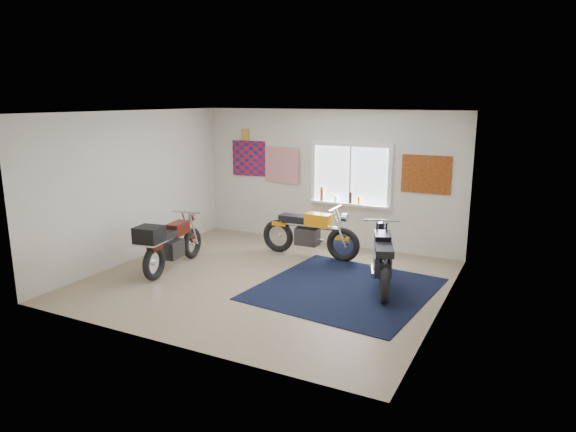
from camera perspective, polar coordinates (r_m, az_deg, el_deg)
The scene contains 10 objects.
ground at distance 8.47m, azimuth -2.29°, elevation -7.13°, with size 5.50×5.50×0.00m, color #9E896B.
room_shell at distance 8.05m, azimuth -2.40°, elevation 3.89°, with size 5.50×5.50×5.50m.
navy_rug at distance 8.13m, azimuth 6.33°, elevation -8.04°, with size 2.50×2.60×0.01m, color black.
window_assembly at distance 10.12m, azimuth 6.96°, elevation 4.12°, with size 1.66×0.17×1.26m.
oil_bottles at distance 10.20m, azimuth 5.38°, elevation 2.20°, with size 0.84×0.07×0.28m.
flag_display at distance 11.08m, azimuth -4.80°, elevation 8.99°, with size 1.60×0.10×1.17m.
triumph_poster at distance 9.71m, azimuth 15.10°, elevation 4.48°, with size 0.90×0.03×0.70m, color #A54C14.
yellow_triumph at distance 9.59m, azimuth 2.38°, elevation -1.98°, with size 1.97×0.59×0.99m.
black_chrome_bike at distance 8.17m, azimuth 10.43°, elevation -4.91°, with size 0.82×1.84×0.98m.
maroon_tourer at distance 9.00m, azimuth -13.08°, elevation -3.02°, with size 0.66×1.83×0.93m.
Camera 1 is at (3.88, -6.94, 2.91)m, focal length 32.00 mm.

